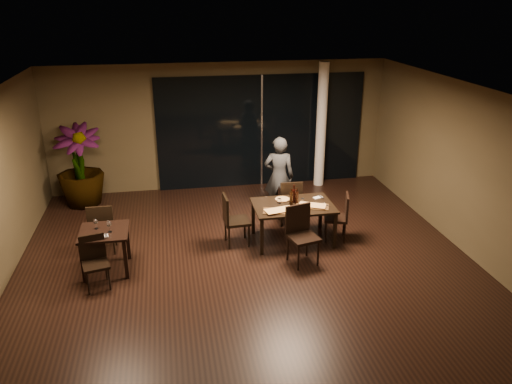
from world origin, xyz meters
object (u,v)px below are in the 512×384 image
object	(u,v)px
bottle_b	(297,196)
potted_plant	(79,166)
side_table	(105,238)
chair_side_near	(95,259)
chair_main_far	(290,200)
chair_main_left	(232,218)
main_table	(293,208)
chair_main_right	(340,215)
chair_side_far	(102,226)
bottle_c	(294,194)
bottle_a	(291,197)
diner	(279,177)
chair_main_near	(301,231)

from	to	relation	value
bottle_b	potted_plant	bearing A→B (deg)	149.23
side_table	chair_side_near	xyz separation A→B (m)	(-0.13, -0.46, -0.14)
chair_main_far	chair_main_left	bearing A→B (deg)	30.41
main_table	chair_side_near	xyz separation A→B (m)	(-3.53, -0.96, -0.19)
side_table	potted_plant	size ratio (longest dim) A/B	0.44
chair_main_far	chair_main_right	xyz separation A→B (m)	(0.78, -0.80, -0.03)
chair_main_far	side_table	bearing A→B (deg)	22.45
side_table	chair_side_far	world-z (taller)	chair_side_far
potted_plant	main_table	bearing A→B (deg)	-31.68
chair_side_far	potted_plant	world-z (taller)	potted_plant
potted_plant	bottle_c	distance (m)	4.89
chair_main_far	chair_main_right	size ratio (longest dim) A/B	1.05
bottle_a	bottle_c	size ratio (longest dim) A/B	0.92
chair_side_near	bottle_c	distance (m)	3.74
side_table	chair_main_left	distance (m)	2.31
chair_main_far	chair_main_right	world-z (taller)	chair_main_far
chair_side_near	diner	xyz separation A→B (m)	(3.54, 2.21, 0.38)
chair_main_far	diner	distance (m)	0.65
chair_main_far	bottle_c	xyz separation A→B (m)	(-0.09, -0.59, 0.38)
chair_side_far	bottle_b	size ratio (longest dim) A/B	3.14
diner	chair_main_far	bearing A→B (deg)	115.31
chair_side_near	bottle_c	size ratio (longest dim) A/B	2.50
chair_side_near	bottle_b	bearing A→B (deg)	1.62
potted_plant	bottle_c	xyz separation A→B (m)	(4.23, -2.47, 0.01)
bottle_a	bottle_b	distance (m)	0.12
chair_main_far	bottle_c	world-z (taller)	bottle_c
chair_main_left	chair_main_right	xyz separation A→B (m)	(2.06, -0.16, -0.04)
potted_plant	chair_main_right	bearing A→B (deg)	-27.79
side_table	chair_main_far	bearing A→B (deg)	18.87
chair_main_far	chair_side_far	xyz separation A→B (m)	(-3.63, -0.56, 0.00)
chair_side_far	diner	world-z (taller)	diner
bottle_b	chair_main_left	bearing A→B (deg)	179.50
chair_side_near	bottle_c	xyz separation A→B (m)	(3.56, 1.07, 0.44)
chair_main_right	chair_side_far	bearing A→B (deg)	-76.07
bottle_b	bottle_c	xyz separation A→B (m)	(-0.04, 0.07, 0.02)
chair_main_right	chair_side_near	world-z (taller)	chair_main_right
chair_main_right	diner	xyz separation A→B (m)	(-0.90, 1.36, 0.35)
chair_main_far	bottle_a	size ratio (longest dim) A/B	3.06
chair_main_far	bottle_a	bearing A→B (deg)	80.37
main_table	potted_plant	bearing A→B (deg)	148.32
diner	bottle_a	bearing A→B (deg)	101.55
chair_main_far	bottle_b	distance (m)	0.75
main_table	potted_plant	distance (m)	4.93
main_table	bottle_a	world-z (taller)	bottle_a
main_table	bottle_b	distance (m)	0.25
chair_main_near	diner	size ratio (longest dim) A/B	0.60
chair_side_far	bottle_b	bearing A→B (deg)	178.42
bottle_a	chair_main_right	bearing A→B (deg)	-7.09
chair_main_left	chair_side_far	distance (m)	2.36
chair_main_near	bottle_b	world-z (taller)	bottle_b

